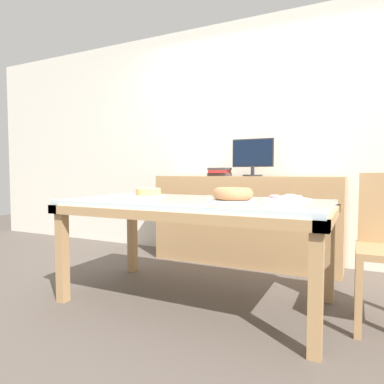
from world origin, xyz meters
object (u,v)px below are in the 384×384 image
cake_golden_bundt (233,195)px  tealight_near_cakes (209,198)px  computer_monitor (253,157)px  pastry_platter (287,199)px  tealight_left_edge (267,202)px  plate_stack (229,194)px  book_stack (219,172)px  tealight_right_edge (123,201)px  cake_chocolate_round (148,193)px

cake_golden_bundt → tealight_near_cakes: size_ratio=7.92×
computer_monitor → cake_golden_bundt: 1.25m
tealight_near_cakes → pastry_platter: bearing=18.2°
tealight_left_edge → computer_monitor: bearing=110.0°
pastry_platter → tealight_left_edge: pastry_platter is taller
computer_monitor → plate_stack: bearing=-86.5°
book_stack → pastry_platter: size_ratio=0.69×
pastry_platter → tealight_right_edge: size_ratio=8.37×
plate_stack → tealight_near_cakes: 0.27m
computer_monitor → plate_stack: computer_monitor is taller
tealight_right_edge → tealight_left_edge: 0.93m
plate_stack → tealight_right_edge: size_ratio=5.25×
cake_chocolate_round → plate_stack: cake_chocolate_round is taller
book_stack → plate_stack: (0.41, -0.85, -0.18)m
tealight_near_cakes → tealight_left_edge: bearing=-18.8°
book_stack → tealight_left_edge: book_stack is taller
book_stack → tealight_left_edge: (0.82, -1.27, -0.19)m
pastry_platter → computer_monitor: bearing=119.0°
tealight_left_edge → tealight_near_cakes: bearing=161.2°
pastry_platter → tealight_right_edge: pastry_platter is taller
book_stack → cake_golden_bundt: (0.57, -1.20, -0.16)m
computer_monitor → tealight_left_edge: computer_monitor is taller
book_stack → pastry_platter: (0.88, -0.94, -0.19)m
computer_monitor → cake_golden_bundt: bearing=-80.1°
pastry_platter → tealight_right_edge: bearing=-145.6°
tealight_near_cakes → tealight_right_edge: (-0.42, -0.47, 0.00)m
plate_stack → tealight_near_cakes: plate_stack is taller
book_stack → cake_golden_bundt: bearing=-64.6°
computer_monitor → book_stack: 0.39m
tealight_right_edge → tealight_left_edge: size_ratio=1.00×
tealight_near_cakes → tealight_left_edge: size_ratio=1.00×
computer_monitor → tealight_right_edge: computer_monitor is taller
computer_monitor → cake_golden_bundt: (0.21, -1.20, -0.30)m
book_stack → tealight_right_edge: book_stack is taller
computer_monitor → cake_chocolate_round: 1.24m
tealight_right_edge → tealight_left_edge: (0.88, 0.31, 0.00)m
computer_monitor → cake_chocolate_round: (-0.56, -1.05, -0.32)m
pastry_platter → tealight_left_edge: 0.33m
pastry_platter → plate_stack: size_ratio=1.59×
tealight_near_cakes → cake_chocolate_round: bearing=174.6°
tealight_left_edge → tealight_right_edge: bearing=-160.4°
book_stack → tealight_right_edge: size_ratio=5.81×
book_stack → cake_chocolate_round: 1.09m
plate_stack → tealight_left_edge: size_ratio=5.25×
pastry_platter → tealight_left_edge: (-0.06, -0.33, -0.00)m
tealight_near_cakes → tealight_left_edge: 0.49m
computer_monitor → pastry_platter: size_ratio=1.27×
cake_chocolate_round → tealight_left_edge: (1.02, -0.21, -0.02)m
cake_chocolate_round → plate_stack: 0.65m
computer_monitor → book_stack: bearing=179.8°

